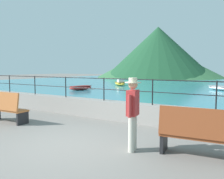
{
  "coord_description": "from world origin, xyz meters",
  "views": [
    {
      "loc": [
        4.14,
        -4.31,
        1.97
      ],
      "look_at": [
        -0.96,
        3.7,
        1.1
      ],
      "focal_mm": 37.27,
      "sensor_mm": 36.0,
      "label": 1
    }
  ],
  "objects_px": {
    "bench_far": "(199,133)",
    "bollard": "(197,128)",
    "bench_main": "(5,107)",
    "boat_3": "(219,88)",
    "boat_5": "(81,88)",
    "boat_2": "(120,83)",
    "person_walking": "(133,110)"
  },
  "relations": [
    {
      "from": "bench_far",
      "to": "bollard",
      "type": "bearing_deg",
      "value": 103.9
    },
    {
      "from": "bench_main",
      "to": "boat_3",
      "type": "height_order",
      "value": "bench_main"
    },
    {
      "from": "bollard",
      "to": "boat_5",
      "type": "distance_m",
      "value": 15.01
    },
    {
      "from": "bollard",
      "to": "boat_2",
      "type": "xyz_separation_m",
      "value": [
        -11.79,
        15.71,
        0.03
      ]
    },
    {
      "from": "boat_2",
      "to": "person_walking",
      "type": "bearing_deg",
      "value": -58.63
    },
    {
      "from": "boat_3",
      "to": "boat_2",
      "type": "bearing_deg",
      "value": 179.4
    },
    {
      "from": "boat_2",
      "to": "boat_5",
      "type": "height_order",
      "value": "boat_2"
    },
    {
      "from": "bench_main",
      "to": "boat_2",
      "type": "distance_m",
      "value": 18.3
    },
    {
      "from": "bollard",
      "to": "person_walking",
      "type": "bearing_deg",
      "value": -119.61
    },
    {
      "from": "bench_main",
      "to": "bollard",
      "type": "xyz_separation_m",
      "value": [
        6.32,
        1.75,
        -0.26
      ]
    },
    {
      "from": "person_walking",
      "to": "bollard",
      "type": "height_order",
      "value": "person_walking"
    },
    {
      "from": "person_walking",
      "to": "bollard",
      "type": "relative_size",
      "value": 2.94
    },
    {
      "from": "person_walking",
      "to": "boat_3",
      "type": "relative_size",
      "value": 0.73
    },
    {
      "from": "boat_2",
      "to": "boat_5",
      "type": "bearing_deg",
      "value": -91.27
    },
    {
      "from": "bench_main",
      "to": "boat_5",
      "type": "xyz_separation_m",
      "value": [
        -5.62,
        10.85,
        -0.3
      ]
    },
    {
      "from": "person_walking",
      "to": "boat_2",
      "type": "height_order",
      "value": "person_walking"
    },
    {
      "from": "bench_far",
      "to": "boat_5",
      "type": "height_order",
      "value": "bench_far"
    },
    {
      "from": "bench_main",
      "to": "bollard",
      "type": "relative_size",
      "value": 2.9
    },
    {
      "from": "person_walking",
      "to": "boat_3",
      "type": "distance_m",
      "value": 17.5
    },
    {
      "from": "bench_main",
      "to": "bench_far",
      "type": "xyz_separation_m",
      "value": [
        6.69,
        0.25,
        0.0
      ]
    },
    {
      "from": "bench_far",
      "to": "boat_2",
      "type": "bearing_deg",
      "value": 125.23
    },
    {
      "from": "bench_far",
      "to": "bollard",
      "type": "xyz_separation_m",
      "value": [
        -0.37,
        1.5,
        -0.26
      ]
    },
    {
      "from": "boat_3",
      "to": "boat_5",
      "type": "relative_size",
      "value": 0.97
    },
    {
      "from": "bollard",
      "to": "boat_5",
      "type": "bearing_deg",
      "value": 142.68
    },
    {
      "from": "bench_far",
      "to": "bollard",
      "type": "relative_size",
      "value": 2.94
    },
    {
      "from": "person_walking",
      "to": "boat_3",
      "type": "bearing_deg",
      "value": 91.61
    },
    {
      "from": "person_walking",
      "to": "boat_3",
      "type": "height_order",
      "value": "person_walking"
    },
    {
      "from": "boat_2",
      "to": "boat_3",
      "type": "distance_m",
      "value": 10.23
    },
    {
      "from": "boat_2",
      "to": "boat_5",
      "type": "xyz_separation_m",
      "value": [
        -0.15,
        -6.61,
        -0.07
      ]
    },
    {
      "from": "bench_main",
      "to": "bollard",
      "type": "bearing_deg",
      "value": 15.49
    },
    {
      "from": "boat_2",
      "to": "bench_main",
      "type": "bearing_deg",
      "value": -72.62
    },
    {
      "from": "bench_far",
      "to": "boat_5",
      "type": "xyz_separation_m",
      "value": [
        -12.3,
        10.6,
        -0.3
      ]
    }
  ]
}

